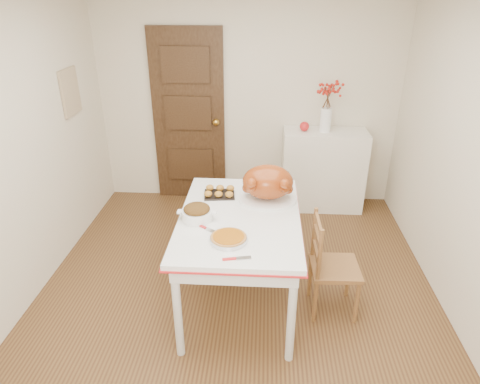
# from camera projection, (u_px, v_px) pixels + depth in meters

# --- Properties ---
(floor) EXTENTS (3.50, 4.00, 0.00)m
(floor) POSITION_uv_depth(u_px,v_px,m) (236.00, 298.00, 3.66)
(floor) COLOR #452A17
(floor) RESTS_ON ground
(wall_back) EXTENTS (3.50, 0.00, 2.50)m
(wall_back) POSITION_uv_depth(u_px,v_px,m) (248.00, 100.00, 4.90)
(wall_back) COLOR beige
(wall_back) RESTS_ON ground
(wall_left) EXTENTS (0.00, 4.00, 2.50)m
(wall_left) POSITION_uv_depth(u_px,v_px,m) (7.00, 160.00, 3.21)
(wall_left) COLOR beige
(wall_left) RESTS_ON ground
(wall_right) EXTENTS (0.00, 4.00, 2.50)m
(wall_right) POSITION_uv_depth(u_px,v_px,m) (479.00, 171.00, 3.02)
(wall_right) COLOR beige
(wall_right) RESTS_ON ground
(door_back) EXTENTS (0.85, 0.06, 2.06)m
(door_back) POSITION_uv_depth(u_px,v_px,m) (189.00, 118.00, 5.01)
(door_back) COLOR #3F2A18
(door_back) RESTS_ON ground
(photo_board) EXTENTS (0.03, 0.35, 0.45)m
(photo_board) POSITION_uv_depth(u_px,v_px,m) (70.00, 92.00, 4.17)
(photo_board) COLOR #C6BA7F
(photo_board) RESTS_ON ground
(sideboard) EXTENTS (0.96, 0.42, 0.96)m
(sideboard) POSITION_uv_depth(u_px,v_px,m) (323.00, 170.00, 5.00)
(sideboard) COLOR white
(sideboard) RESTS_ON floor
(kitchen_table) EXTENTS (0.95, 1.39, 0.84)m
(kitchen_table) POSITION_uv_depth(u_px,v_px,m) (240.00, 260.00, 3.47)
(kitchen_table) COLOR silver
(kitchen_table) RESTS_ON floor
(chair_oak) EXTENTS (0.39, 0.39, 0.86)m
(chair_oak) POSITION_uv_depth(u_px,v_px,m) (335.00, 266.00, 3.37)
(chair_oak) COLOR brown
(chair_oak) RESTS_ON floor
(berry_vase) EXTENTS (0.29, 0.29, 0.56)m
(berry_vase) POSITION_uv_depth(u_px,v_px,m) (327.00, 107.00, 4.66)
(berry_vase) COLOR white
(berry_vase) RESTS_ON sideboard
(apple) EXTENTS (0.11, 0.11, 0.11)m
(apple) POSITION_uv_depth(u_px,v_px,m) (304.00, 126.00, 4.78)
(apple) COLOR red
(apple) RESTS_ON sideboard
(turkey_platter) EXTENTS (0.58, 0.52, 0.31)m
(turkey_platter) POSITION_uv_depth(u_px,v_px,m) (268.00, 184.00, 3.44)
(turkey_platter) COLOR maroon
(turkey_platter) RESTS_ON kitchen_table
(pumpkin_pie) EXTENTS (0.30, 0.30, 0.05)m
(pumpkin_pie) POSITION_uv_depth(u_px,v_px,m) (229.00, 238.00, 2.94)
(pumpkin_pie) COLOR #994F0A
(pumpkin_pie) RESTS_ON kitchen_table
(stuffing_dish) EXTENTS (0.36, 0.32, 0.12)m
(stuffing_dish) POSITION_uv_depth(u_px,v_px,m) (197.00, 212.00, 3.21)
(stuffing_dish) COLOR #50310D
(stuffing_dish) RESTS_ON kitchen_table
(rolls_tray) EXTENTS (0.28, 0.23, 0.07)m
(rolls_tray) POSITION_uv_depth(u_px,v_px,m) (219.00, 192.00, 3.58)
(rolls_tray) COLOR #A96E2C
(rolls_tray) RESTS_ON kitchen_table
(pie_server) EXTENTS (0.20, 0.09, 0.01)m
(pie_server) POSITION_uv_depth(u_px,v_px,m) (237.00, 258.00, 2.76)
(pie_server) COLOR silver
(pie_server) RESTS_ON kitchen_table
(carving_knife) EXTENTS (0.22, 0.18, 0.01)m
(carving_knife) POSITION_uv_depth(u_px,v_px,m) (209.00, 229.00, 3.08)
(carving_knife) COLOR silver
(carving_knife) RESTS_ON kitchen_table
(drinking_glass) EXTENTS (0.07, 0.07, 0.11)m
(drinking_glass) POSITION_uv_depth(u_px,v_px,m) (251.00, 181.00, 3.73)
(drinking_glass) COLOR white
(drinking_glass) RESTS_ON kitchen_table
(shaker_pair) EXTENTS (0.11, 0.06, 0.10)m
(shaker_pair) POSITION_uv_depth(u_px,v_px,m) (278.00, 183.00, 3.71)
(shaker_pair) COLOR white
(shaker_pair) RESTS_ON kitchen_table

